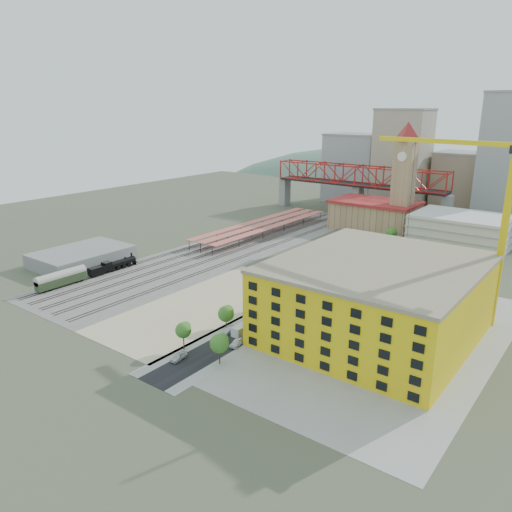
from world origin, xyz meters
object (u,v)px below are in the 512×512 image
Objects in this scene: clock_tower at (405,168)px; site_trailer_a at (246,327)px; coach at (61,278)px; site_trailer_b at (263,318)px; site_trailer_c at (303,296)px; site_trailer_d at (306,294)px; construction_building at (377,298)px; car_0 at (179,357)px; tower_crane at (494,197)px; locomotive at (114,265)px.

clock_tower is 122.22m from site_trailer_a.
coach reaches higher than site_trailer_a.
site_trailer_b is (8.00, -111.63, -27.40)m from clock_tower.
site_trailer_c is at bearing 28.64° from coach.
clock_tower is 5.01× the size of site_trailer_d.
construction_building is (34.00, -99.99, -19.29)m from clock_tower.
site_trailer_a is at bearing -74.18° from site_trailer_d.
car_0 is at bearing -98.14° from site_trailer_a.
tower_crane reaches higher than coach.
site_trailer_b is at bearing 75.43° from car_0.
clock_tower is 5.81× the size of site_trailer_a.
coach is 75.21m from site_trailer_c.
site_trailer_a is at bearing -136.10° from tower_crane.
construction_building is 10.87× the size of car_0.
site_trailer_d is (-44.19, -13.97, -31.38)m from tower_crane.
site_trailer_a is (8.00, -118.82, -27.47)m from clock_tower.
car_0 is (-3.00, -46.93, -0.56)m from site_trailer_c.
coach is (-58.00, -128.23, -25.94)m from clock_tower.
locomotive is (-58.00, -108.22, -26.85)m from clock_tower.
site_trailer_a is (66.00, 9.41, -1.53)m from coach.
site_trailer_b is at bearing -155.89° from construction_building.
site_trailer_c is (-26.00, 7.80, -8.06)m from construction_building.
site_trailer_a is (-44.19, -42.52, -31.58)m from tower_crane.
tower_crane is 5.94× the size of site_trailer_a.
locomotive is 70.18m from car_0.
construction_building is 28.32m from site_trailer_c.
locomotive is 66.85m from site_trailer_a.
tower_crane is 56.52m from site_trailer_c.
site_trailer_b is 27.66m from car_0.
coach is (0.00, -20.01, 0.91)m from locomotive.
tower_crane is at bearing 44.74° from car_0.
site_trailer_d is (-26.00, 9.72, -7.99)m from construction_building.
site_trailer_b is at bearing -141.36° from tower_crane.
car_0 is (-3.00, -48.85, -0.63)m from site_trailer_d.
clock_tower reaches higher than car_0.
construction_building is 0.95× the size of tower_crane.
tower_crane reaches higher than site_trailer_d.
tower_crane is (110.19, 31.91, 30.95)m from locomotive.
site_trailer_a reaches higher than car_0.
locomotive is 4.26× the size of car_0.
locomotive reaches higher than car_0.
tower_crane is 11.42× the size of car_0.
locomotive reaches higher than site_trailer_b.
coach is (-92.00, -28.24, -6.65)m from construction_building.
tower_crane is 5.12× the size of site_trailer_d.
locomotive is 68.40m from site_trailer_d.
locomotive is 67.92m from site_trailer_c.
site_trailer_b is at bearing -74.18° from site_trailer_d.
coach is at bearing -114.34° from clock_tower.
site_trailer_d is at bearing 159.51° from construction_building.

